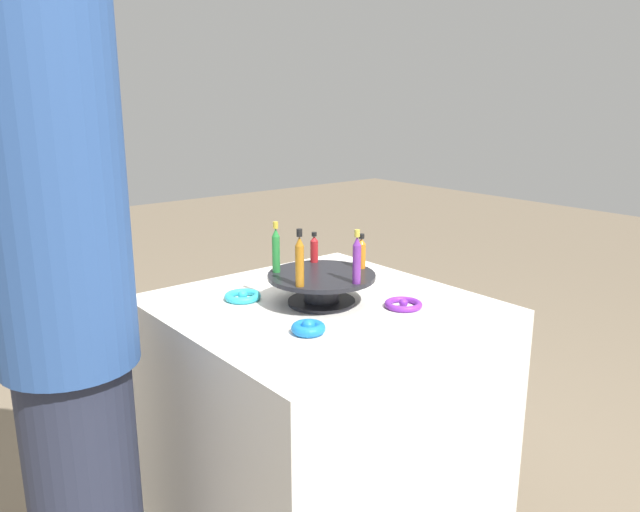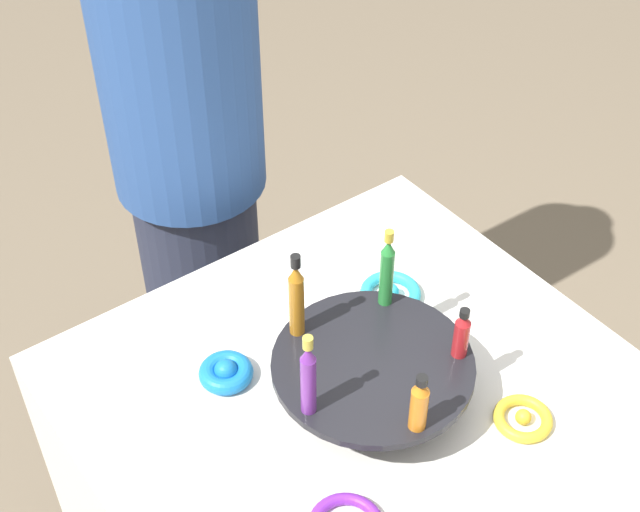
# 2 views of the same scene
# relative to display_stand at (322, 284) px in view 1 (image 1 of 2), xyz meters

# --- Properties ---
(party_table) EXTENTS (0.82, 0.82, 0.76)m
(party_table) POSITION_rel_display_stand_xyz_m (0.00, 0.00, -0.43)
(party_table) COLOR silver
(party_table) RESTS_ON ground_plane
(display_stand) EXTENTS (0.30, 0.30, 0.09)m
(display_stand) POSITION_rel_display_stand_xyz_m (0.00, 0.00, 0.00)
(display_stand) COLOR black
(display_stand) RESTS_ON party_table
(bottle_orange) EXTENTS (0.02, 0.02, 0.10)m
(bottle_orange) POSITION_rel_display_stand_xyz_m (-0.02, -0.12, 0.08)
(bottle_orange) COLOR orange
(bottle_orange) RESTS_ON display_stand
(bottle_red) EXTENTS (0.02, 0.02, 0.09)m
(bottle_red) POSITION_rel_display_stand_xyz_m (0.11, -0.06, 0.07)
(bottle_red) COLOR #B21E23
(bottle_red) RESTS_ON display_stand
(bottle_green) EXTENTS (0.02, 0.02, 0.14)m
(bottle_green) POSITION_rel_display_stand_xyz_m (0.09, 0.09, 0.10)
(bottle_green) COLOR #288438
(bottle_green) RESTS_ON display_stand
(bottle_amber) EXTENTS (0.02, 0.02, 0.15)m
(bottle_amber) POSITION_rel_display_stand_xyz_m (-0.05, 0.12, 0.10)
(bottle_amber) COLOR #AD6B19
(bottle_amber) RESTS_ON display_stand
(bottle_purple) EXTENTS (0.02, 0.02, 0.14)m
(bottle_purple) POSITION_rel_display_stand_xyz_m (-0.13, -0.01, 0.10)
(bottle_purple) COLOR #702D93
(bottle_purple) RESTS_ON display_stand
(ribbon_bow_gold) EXTENTS (0.09, 0.09, 0.02)m
(ribbon_bow_gold) POSITION_rel_display_stand_xyz_m (0.15, -0.17, -0.05)
(ribbon_bow_gold) COLOR gold
(ribbon_bow_gold) RESTS_ON party_table
(ribbon_bow_teal) EXTENTS (0.10, 0.10, 0.03)m
(ribbon_bow_teal) POSITION_rel_display_stand_xyz_m (0.17, 0.15, -0.05)
(ribbon_bow_teal) COLOR #2DB7CC
(ribbon_bow_teal) RESTS_ON party_table
(ribbon_bow_blue) EXTENTS (0.08, 0.08, 0.04)m
(ribbon_bow_blue) POSITION_rel_display_stand_xyz_m (-0.15, 0.17, -0.04)
(ribbon_bow_blue) COLOR blue
(ribbon_bow_blue) RESTS_ON party_table
(ribbon_bow_purple) EXTENTS (0.10, 0.10, 0.02)m
(ribbon_bow_purple) POSITION_rel_display_stand_xyz_m (-0.17, -0.15, -0.05)
(ribbon_bow_purple) COLOR purple
(ribbon_bow_purple) RESTS_ON party_table
(person_figure) EXTENTS (0.30, 0.30, 1.76)m
(person_figure) POSITION_rel_display_stand_xyz_m (0.07, 0.66, 0.08)
(person_figure) COLOR #282D42
(person_figure) RESTS_ON ground_plane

